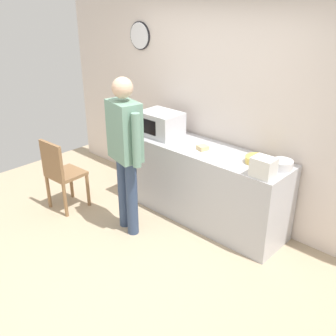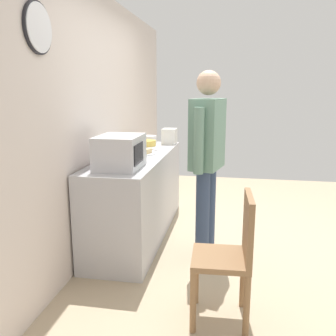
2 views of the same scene
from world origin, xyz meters
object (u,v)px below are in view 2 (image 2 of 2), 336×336
object	(u,v)px
salad_bowl	(146,143)
person_standing	(207,152)
spoon_utensil	(125,153)
wooden_chair	(232,252)
microwave	(120,152)
sandwich_plate	(145,153)
fork_utensil	(154,150)
cereal_bowl	(148,139)
toaster	(169,136)

from	to	relation	value
salad_bowl	person_standing	world-z (taller)	person_standing
spoon_utensil	wooden_chair	xyz separation A→B (m)	(-1.52, -1.21, -0.40)
microwave	sandwich_plate	distance (m)	0.73
person_standing	wooden_chair	world-z (taller)	person_standing
sandwich_plate	fork_utensil	bearing A→B (deg)	-5.12
person_standing	wooden_chair	size ratio (longest dim) A/B	1.91
salad_bowl	person_standing	distance (m)	1.41
person_standing	microwave	bearing A→B (deg)	105.29
sandwich_plate	wooden_chair	size ratio (longest dim) A/B	0.24
salad_bowl	spoon_utensil	size ratio (longest dim) A/B	1.43
fork_utensil	wooden_chair	xyz separation A→B (m)	(-1.77, -0.94, -0.40)
cereal_bowl	wooden_chair	distance (m)	2.66
fork_utensil	spoon_utensil	size ratio (longest dim) A/B	1.00
salad_bowl	fork_utensil	distance (m)	0.35
microwave	toaster	distance (m)	1.57
spoon_utensil	toaster	bearing A→B (deg)	-24.68
person_standing	sandwich_plate	bearing A→B (deg)	55.02
sandwich_plate	cereal_bowl	distance (m)	0.91
salad_bowl	wooden_chair	xyz separation A→B (m)	(-2.09, -1.11, -0.43)
salad_bowl	toaster	world-z (taller)	toaster
sandwich_plate	microwave	bearing A→B (deg)	175.17
sandwich_plate	toaster	size ratio (longest dim) A/B	1.02
cereal_bowl	fork_utensil	size ratio (longest dim) A/B	1.29
sandwich_plate	spoon_utensil	world-z (taller)	sandwich_plate
person_standing	toaster	bearing A→B (deg)	23.78
salad_bowl	cereal_bowl	xyz separation A→B (m)	(0.27, 0.04, 0.01)
microwave	salad_bowl	world-z (taller)	microwave
microwave	sandwich_plate	bearing A→B (deg)	-4.83
sandwich_plate	cereal_bowl	bearing A→B (deg)	10.90
sandwich_plate	spoon_utensil	size ratio (longest dim) A/B	1.31
sandwich_plate	wooden_chair	distance (m)	1.81
cereal_bowl	fork_utensil	world-z (taller)	cereal_bowl
sandwich_plate	person_standing	xyz separation A→B (m)	(-0.50, -0.72, 0.11)
microwave	salad_bowl	xyz separation A→B (m)	(1.33, 0.07, -0.12)
cereal_bowl	wooden_chair	world-z (taller)	cereal_bowl
salad_bowl	spoon_utensil	world-z (taller)	salad_bowl
cereal_bowl	sandwich_plate	bearing A→B (deg)	-169.10
spoon_utensil	person_standing	size ratio (longest dim) A/B	0.09
salad_bowl	wooden_chair	world-z (taller)	salad_bowl
microwave	fork_utensil	size ratio (longest dim) A/B	2.94
toaster	wooden_chair	bearing A→B (deg)	-159.85
cereal_bowl	toaster	bearing A→B (deg)	-99.33
cereal_bowl	person_standing	xyz separation A→B (m)	(-1.39, -0.89, 0.09)
fork_utensil	spoon_utensil	world-z (taller)	same
microwave	cereal_bowl	xyz separation A→B (m)	(1.61, 0.11, -0.10)
salad_bowl	cereal_bowl	bearing A→B (deg)	7.87
sandwich_plate	toaster	distance (m)	0.86
microwave	fork_utensil	distance (m)	1.03
cereal_bowl	spoon_utensil	xyz separation A→B (m)	(-0.84, 0.07, -0.04)
sandwich_plate	fork_utensil	xyz separation A→B (m)	(0.31, -0.03, -0.02)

